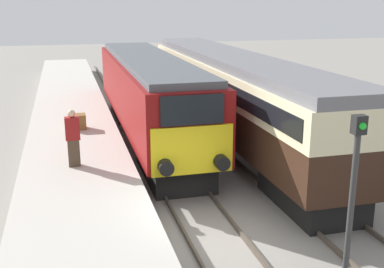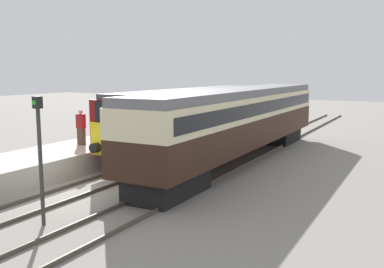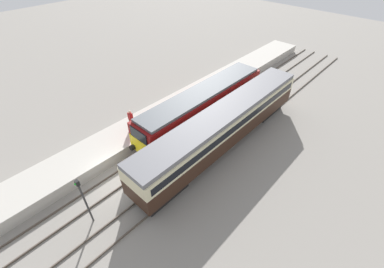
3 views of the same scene
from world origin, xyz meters
TOP-DOWN VIEW (x-y plane):
  - ground_plane at (0.00, 0.00)m, footprint 120.00×120.00m
  - platform_left at (-3.30, 8.00)m, footprint 3.50×50.00m
  - rails_near_track at (0.00, 5.00)m, footprint 1.51×60.00m
  - rails_far_track at (3.40, 5.00)m, footprint 1.50×60.00m
  - locomotive at (0.00, 9.74)m, footprint 2.70×15.20m
  - passenger_carriage at (3.40, 8.50)m, footprint 2.75×18.70m
  - person_on_platform at (-3.37, 3.98)m, footprint 0.44×0.26m
  - signal_post at (1.70, -3.20)m, footprint 0.24×0.28m
  - luggage_crate at (-3.13, 8.55)m, footprint 0.70×0.56m

SIDE VIEW (x-z plane):
  - ground_plane at x=0.00m, z-range 0.00..0.00m
  - rails_near_track at x=0.00m, z-range 0.00..0.14m
  - rails_far_track at x=3.40m, z-range 0.00..0.14m
  - platform_left at x=-3.30m, z-range 0.00..1.00m
  - luggage_crate at x=-3.13m, z-range 1.00..1.60m
  - person_on_platform at x=-3.37m, z-range 1.00..2.80m
  - locomotive at x=0.00m, z-range 0.24..3.92m
  - passenger_carriage at x=3.40m, z-range 0.42..4.23m
  - signal_post at x=1.70m, z-range 0.37..4.33m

